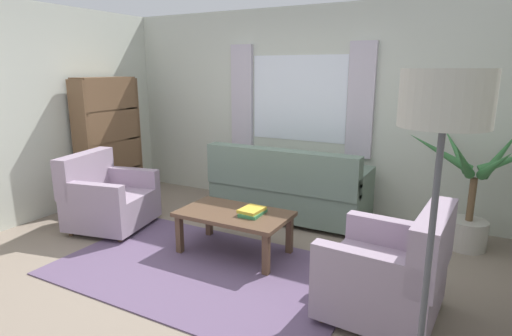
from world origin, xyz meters
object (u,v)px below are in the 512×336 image
at_px(armchair_left, 107,199).
at_px(bookshelf, 111,138).
at_px(coffee_table, 234,218).
at_px(potted_plant, 472,199).
at_px(standing_lamp, 442,132).
at_px(couch, 288,190).
at_px(book_stack_on_table, 252,211).
at_px(armchair_right, 391,273).

bearing_deg(armchair_left, bookshelf, 31.26).
distance_m(coffee_table, potted_plant, 2.43).
relative_size(bookshelf, standing_lamp, 0.94).
relative_size(couch, standing_lamp, 1.04).
distance_m(armchair_left, standing_lamp, 4.02).
relative_size(potted_plant, standing_lamp, 0.71).
bearing_deg(book_stack_on_table, coffee_table, -171.75).
bearing_deg(bookshelf, standing_lamp, 63.82).
height_order(book_stack_on_table, potted_plant, potted_plant).
bearing_deg(armchair_left, couch, -65.41).
bearing_deg(bookshelf, potted_plant, 97.22).
height_order(armchair_right, coffee_table, armchair_right).
relative_size(book_stack_on_table, bookshelf, 0.17).
height_order(couch, book_stack_on_table, couch).
height_order(coffee_table, potted_plant, potted_plant).
distance_m(armchair_left, book_stack_on_table, 1.88).
relative_size(coffee_table, potted_plant, 0.85).
bearing_deg(standing_lamp, armchair_left, 159.60).
height_order(potted_plant, bookshelf, bookshelf).
height_order(armchair_left, bookshelf, bookshelf).
bearing_deg(potted_plant, coffee_table, -148.55).
bearing_deg(standing_lamp, armchair_right, 107.07).
bearing_deg(potted_plant, book_stack_on_table, -146.61).
xyz_separation_m(bookshelf, standing_lamp, (4.33, -2.13, 0.68)).
bearing_deg(coffee_table, armchair_right, -13.90).
relative_size(armchair_left, bookshelf, 0.58).
bearing_deg(book_stack_on_table, potted_plant, 33.39).
relative_size(coffee_table, book_stack_on_table, 3.81).
bearing_deg(armchair_right, standing_lamp, 20.89).
relative_size(armchair_left, standing_lamp, 0.54).
distance_m(coffee_table, book_stack_on_table, 0.21).
distance_m(armchair_right, bookshelf, 4.19).
bearing_deg(coffee_table, bookshelf, 163.95).
height_order(armchair_right, standing_lamp, standing_lamp).
xyz_separation_m(coffee_table, book_stack_on_table, (0.19, 0.03, 0.09)).
xyz_separation_m(book_stack_on_table, potted_plant, (1.87, 1.24, 0.07)).
height_order(armchair_right, bookshelf, bookshelf).
bearing_deg(couch, armchair_right, 134.27).
relative_size(couch, potted_plant, 1.47).
xyz_separation_m(couch, armchair_left, (-1.74, -1.28, -0.01)).
height_order(couch, standing_lamp, standing_lamp).
distance_m(armchair_left, bookshelf, 1.21).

